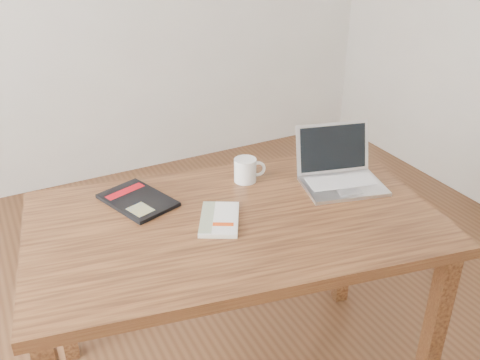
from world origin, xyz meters
name	(u,v)px	position (x,y,z in m)	size (l,w,h in m)	color
room	(204,38)	(-0.07, 0.00, 1.36)	(4.04, 4.04, 2.70)	brown
desk	(235,240)	(0.04, 0.04, 0.66)	(1.44, 0.98, 0.75)	#543019
white_guidebook	(219,219)	(-0.02, 0.04, 0.76)	(0.20, 0.23, 0.02)	silver
black_guidebook	(138,200)	(-0.21, 0.29, 0.76)	(0.25, 0.30, 0.01)	black
laptop	(339,172)	(0.49, 0.09, 0.79)	(0.34, 0.31, 0.20)	silver
coffee_mug	(246,170)	(0.19, 0.25, 0.80)	(0.12, 0.08, 0.09)	white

